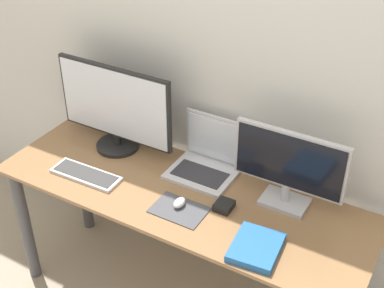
{
  "coord_description": "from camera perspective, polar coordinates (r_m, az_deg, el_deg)",
  "views": [
    {
      "loc": [
        0.99,
        -1.32,
        2.24
      ],
      "look_at": [
        0.01,
        0.38,
        0.95
      ],
      "focal_mm": 50.0,
      "sensor_mm": 36.0,
      "label": 1
    }
  ],
  "objects": [
    {
      "name": "power_brick",
      "position": [
        2.32,
        3.43,
        -6.59
      ],
      "size": [
        0.07,
        0.08,
        0.03
      ],
      "color": "black",
      "rests_on": "desk"
    },
    {
      "name": "mouse",
      "position": [
        2.32,
        -1.36,
        -6.28
      ],
      "size": [
        0.04,
        0.07,
        0.03
      ],
      "color": "silver",
      "rests_on": "mousepad"
    },
    {
      "name": "laptop",
      "position": [
        2.51,
        1.62,
        -1.6
      ],
      "size": [
        0.3,
        0.25,
        0.26
      ],
      "color": "silver",
      "rests_on": "desk"
    },
    {
      "name": "keyboard",
      "position": [
        2.55,
        -11.25,
        -3.23
      ],
      "size": [
        0.35,
        0.13,
        0.02
      ],
      "color": "silver",
      "rests_on": "desk"
    },
    {
      "name": "monitor_left",
      "position": [
        2.62,
        -8.22,
        3.8
      ],
      "size": [
        0.63,
        0.22,
        0.44
      ],
      "color": "black",
      "rests_on": "desk"
    },
    {
      "name": "wall_back",
      "position": [
        2.41,
        3.09,
        9.09
      ],
      "size": [
        7.0,
        0.05,
        2.5
      ],
      "color": "silver",
      "rests_on": "ground_plane"
    },
    {
      "name": "monitor_right",
      "position": [
        2.27,
        10.29,
        -2.39
      ],
      "size": [
        0.49,
        0.14,
        0.36
      ],
      "color": "#B2B2B7",
      "rests_on": "desk"
    },
    {
      "name": "mousepad",
      "position": [
        2.31,
        -1.38,
        -7.04
      ],
      "size": [
        0.23,
        0.16,
        0.0
      ],
      "color": "#47474C",
      "rests_on": "desk"
    },
    {
      "name": "desk",
      "position": [
        2.51,
        -1.17,
        -7.81
      ],
      "size": [
        1.74,
        0.59,
        0.74
      ],
      "color": "olive",
      "rests_on": "ground_plane"
    },
    {
      "name": "book",
      "position": [
        2.14,
        6.85,
        -10.9
      ],
      "size": [
        0.2,
        0.24,
        0.03
      ],
      "color": "#235B9E",
      "rests_on": "desk"
    }
  ]
}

